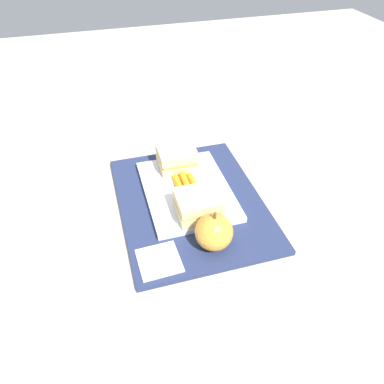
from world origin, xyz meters
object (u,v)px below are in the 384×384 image
(apple, at_px, (214,232))
(paper_napkin, at_px, (159,261))
(carrot_sticks_bundle, at_px, (187,186))
(sandwich_half_right, at_px, (198,205))
(sandwich_half_left, at_px, (177,158))
(food_tray, at_px, (187,190))

(apple, xyz_separation_m, paper_napkin, (0.01, -0.10, -0.03))
(paper_napkin, bearing_deg, carrot_sticks_bundle, 149.83)
(carrot_sticks_bundle, bearing_deg, sandwich_half_right, 0.43)
(sandwich_half_right, bearing_deg, paper_napkin, -48.65)
(paper_napkin, bearing_deg, sandwich_half_left, 158.62)
(carrot_sticks_bundle, xyz_separation_m, paper_napkin, (0.16, -0.09, -0.02))
(sandwich_half_left, distance_m, apple, 0.23)
(sandwich_half_right, relative_size, carrot_sticks_bundle, 1.01)
(sandwich_half_right, height_order, carrot_sticks_bundle, sandwich_half_right)
(sandwich_half_right, bearing_deg, sandwich_half_left, 180.00)
(sandwich_half_left, height_order, sandwich_half_right, same)
(food_tray, height_order, carrot_sticks_bundle, carrot_sticks_bundle)
(sandwich_half_left, bearing_deg, apple, 1.62)
(sandwich_half_left, height_order, apple, apple)
(sandwich_half_left, height_order, paper_napkin, sandwich_half_left)
(food_tray, xyz_separation_m, apple, (0.15, 0.01, 0.03))
(sandwich_half_right, bearing_deg, food_tray, 180.00)
(sandwich_half_left, relative_size, carrot_sticks_bundle, 1.01)
(food_tray, relative_size, sandwich_half_right, 2.88)
(food_tray, distance_m, sandwich_half_left, 0.08)
(food_tray, bearing_deg, sandwich_half_left, 180.00)
(sandwich_half_right, height_order, apple, apple)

